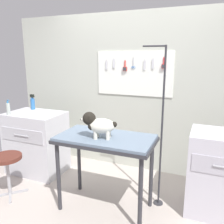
{
  "coord_description": "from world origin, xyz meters",
  "views": [
    {
      "loc": [
        0.97,
        -2.03,
        1.69
      ],
      "look_at": [
        0.07,
        0.17,
        1.13
      ],
      "focal_mm": 37.85,
      "sensor_mm": 36.0,
      "label": 1
    }
  ],
  "objects_px": {
    "spray_bottle_short": "(33,103)",
    "counter_left": "(37,142)",
    "stool": "(7,163)",
    "grooming_arm": "(161,135)",
    "cabinet_right": "(221,174)",
    "grooming_table": "(105,145)",
    "dog": "(98,124)"
  },
  "relations": [
    {
      "from": "grooming_table",
      "to": "grooming_arm",
      "type": "height_order",
      "value": "grooming_arm"
    },
    {
      "from": "cabinet_right",
      "to": "spray_bottle_short",
      "type": "xyz_separation_m",
      "value": [
        -2.67,
        0.22,
        0.54
      ]
    },
    {
      "from": "grooming_table",
      "to": "stool",
      "type": "bearing_deg",
      "value": -169.82
    },
    {
      "from": "dog",
      "to": "stool",
      "type": "relative_size",
      "value": 0.72
    },
    {
      "from": "dog",
      "to": "counter_left",
      "type": "relative_size",
      "value": 0.42
    },
    {
      "from": "grooming_table",
      "to": "grooming_arm",
      "type": "bearing_deg",
      "value": 29.56
    },
    {
      "from": "grooming_arm",
      "to": "stool",
      "type": "distance_m",
      "value": 1.87
    },
    {
      "from": "grooming_arm",
      "to": "spray_bottle_short",
      "type": "relative_size",
      "value": 7.77
    },
    {
      "from": "grooming_arm",
      "to": "counter_left",
      "type": "distance_m",
      "value": 1.89
    },
    {
      "from": "grooming_table",
      "to": "stool",
      "type": "relative_size",
      "value": 2.01
    },
    {
      "from": "grooming_arm",
      "to": "dog",
      "type": "xyz_separation_m",
      "value": [
        -0.58,
        -0.38,
        0.16
      ]
    },
    {
      "from": "grooming_table",
      "to": "stool",
      "type": "height_order",
      "value": "grooming_table"
    },
    {
      "from": "grooming_table",
      "to": "spray_bottle_short",
      "type": "distance_m",
      "value": 1.63
    },
    {
      "from": "counter_left",
      "to": "spray_bottle_short",
      "type": "distance_m",
      "value": 0.6
    },
    {
      "from": "cabinet_right",
      "to": "spray_bottle_short",
      "type": "distance_m",
      "value": 2.73
    },
    {
      "from": "grooming_table",
      "to": "stool",
      "type": "xyz_separation_m",
      "value": [
        -1.21,
        -0.22,
        -0.33
      ]
    },
    {
      "from": "cabinet_right",
      "to": "stool",
      "type": "height_order",
      "value": "cabinet_right"
    },
    {
      "from": "grooming_table",
      "to": "spray_bottle_short",
      "type": "xyz_separation_m",
      "value": [
        -1.49,
        0.63,
        0.23
      ]
    },
    {
      "from": "grooming_table",
      "to": "cabinet_right",
      "type": "bearing_deg",
      "value": 18.92
    },
    {
      "from": "grooming_table",
      "to": "stool",
      "type": "distance_m",
      "value": 1.28
    },
    {
      "from": "grooming_table",
      "to": "dog",
      "type": "distance_m",
      "value": 0.26
    },
    {
      "from": "spray_bottle_short",
      "to": "counter_left",
      "type": "bearing_deg",
      "value": -45.87
    },
    {
      "from": "dog",
      "to": "spray_bottle_short",
      "type": "xyz_separation_m",
      "value": [
        -1.44,
        0.7,
        -0.01
      ]
    },
    {
      "from": "counter_left",
      "to": "spray_bottle_short",
      "type": "relative_size",
      "value": 3.87
    },
    {
      "from": "counter_left",
      "to": "cabinet_right",
      "type": "xyz_separation_m",
      "value": [
        2.49,
        -0.04,
        0.01
      ]
    },
    {
      "from": "grooming_table",
      "to": "dog",
      "type": "xyz_separation_m",
      "value": [
        -0.04,
        -0.08,
        0.24
      ]
    },
    {
      "from": "spray_bottle_short",
      "to": "grooming_arm",
      "type": "bearing_deg",
      "value": -9.1
    },
    {
      "from": "spray_bottle_short",
      "to": "stool",
      "type": "bearing_deg",
      "value": -72.06
    },
    {
      "from": "grooming_table",
      "to": "cabinet_right",
      "type": "distance_m",
      "value": 1.29
    },
    {
      "from": "cabinet_right",
      "to": "spray_bottle_short",
      "type": "bearing_deg",
      "value": 175.24
    },
    {
      "from": "stool",
      "to": "spray_bottle_short",
      "type": "height_order",
      "value": "spray_bottle_short"
    },
    {
      "from": "grooming_arm",
      "to": "stool",
      "type": "xyz_separation_m",
      "value": [
        -1.75,
        -0.52,
        -0.41
      ]
    }
  ]
}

